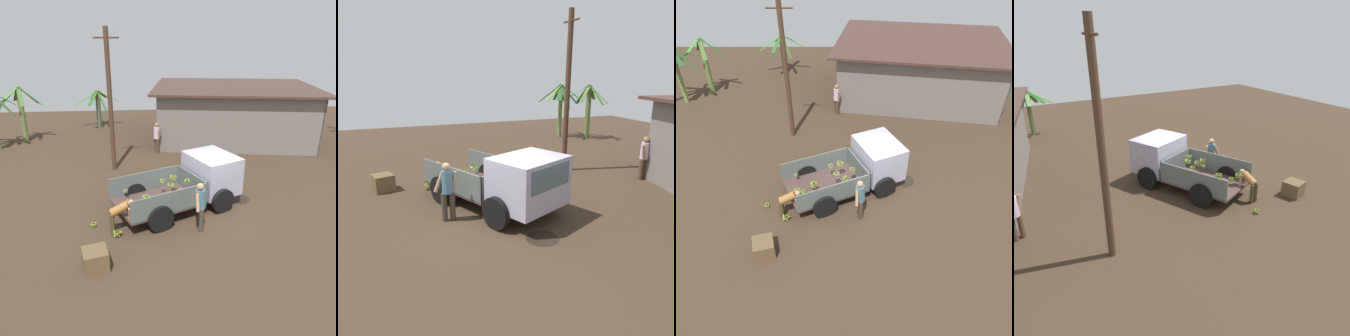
% 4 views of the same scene
% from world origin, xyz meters
% --- Properties ---
extents(ground, '(36.00, 36.00, 0.00)m').
position_xyz_m(ground, '(0.00, 0.00, 0.00)').
color(ground, '#3F2E20').
extents(mud_patch_0, '(0.86, 0.86, 0.01)m').
position_xyz_m(mud_patch_0, '(1.42, 0.74, 0.00)').
color(mud_patch_0, '#2C231B').
rests_on(mud_patch_0, ground).
extents(cargo_truck, '(4.97, 3.70, 1.86)m').
position_xyz_m(cargo_truck, '(-0.17, 0.64, 1.00)').
color(cargo_truck, '#4B3532').
rests_on(cargo_truck, ground).
extents(utility_pole, '(1.09, 0.21, 6.40)m').
position_xyz_m(utility_pole, '(-3.70, 4.34, 3.25)').
color(utility_pole, '#483022').
rests_on(utility_pole, ground).
extents(banana_palm_1, '(2.44, 2.11, 3.32)m').
position_xyz_m(banana_palm_1, '(-9.33, 9.29, 1.77)').
color(banana_palm_1, '#5F733A').
rests_on(banana_palm_1, ground).
extents(banana_palm_2, '(2.48, 2.16, 3.32)m').
position_xyz_m(banana_palm_2, '(-10.46, 7.96, 1.90)').
color(banana_palm_2, olive).
rests_on(banana_palm_2, ground).
extents(person_foreground_visitor, '(0.37, 0.66, 1.69)m').
position_xyz_m(person_foreground_visitor, '(-0.53, -1.27, 0.94)').
color(person_foreground_visitor, '#3E342B').
rests_on(person_foreground_visitor, ground).
extents(person_worker_loading, '(0.83, 0.58, 1.14)m').
position_xyz_m(person_worker_loading, '(-3.16, -1.22, 0.70)').
color(person_worker_loading, '#443B20').
rests_on(person_worker_loading, ground).
extents(person_bystander_near_shed, '(0.43, 0.69, 1.70)m').
position_xyz_m(person_bystander_near_shed, '(-1.51, 6.60, 0.94)').
color(person_bystander_near_shed, '#503728').
rests_on(person_bystander_near_shed, ground).
extents(banana_bunch_on_ground_0, '(0.23, 0.22, 0.18)m').
position_xyz_m(banana_bunch_on_ground_0, '(-4.07, -0.82, 0.10)').
color(banana_bunch_on_ground_0, '#413B2A').
rests_on(banana_bunch_on_ground_0, ground).
extents(banana_bunch_on_ground_1, '(0.29, 0.32, 0.24)m').
position_xyz_m(banana_bunch_on_ground_1, '(-3.24, -1.48, 0.14)').
color(banana_bunch_on_ground_1, brown).
rests_on(banana_bunch_on_ground_1, ground).
extents(wooden_crate_0, '(0.83, 0.83, 0.59)m').
position_xyz_m(wooden_crate_0, '(-3.74, -2.98, 0.29)').
color(wooden_crate_0, brown).
rests_on(wooden_crate_0, ground).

